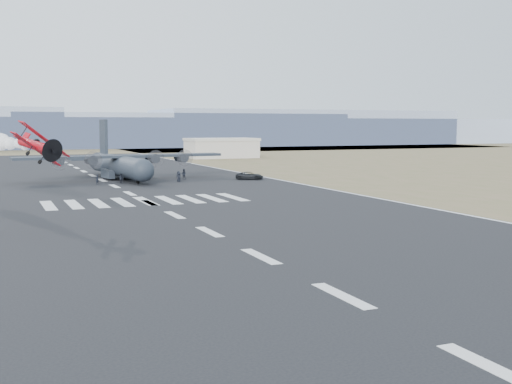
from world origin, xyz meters
TOP-DOWN VIEW (x-y plane):
  - ground at (0.00, 0.00)m, footprint 500.00×500.00m
  - scrub_far at (0.00, 230.00)m, footprint 500.00×80.00m
  - runway_markings at (0.00, 60.00)m, footprint 60.00×260.00m
  - ridge_seg_d at (0.00, 260.00)m, footprint 150.00×50.00m
  - ridge_seg_e at (65.00, 260.00)m, footprint 150.00×50.00m
  - ridge_seg_f at (130.00, 260.00)m, footprint 150.00×50.00m
  - ridge_seg_g at (195.00, 260.00)m, footprint 150.00×50.00m
  - hangar_right at (46.00, 150.00)m, footprint 20.50×12.50m
  - aerobatic_biplane at (-14.26, 32.03)m, footprint 5.15×5.66m
  - transport_aircraft at (3.30, 85.54)m, footprint 37.60×30.90m
  - support_vehicle at (24.75, 75.29)m, footprint 5.56×4.26m
  - crew_a at (2.80, 80.22)m, footprint 0.79×0.78m
  - crew_b at (14.05, 80.63)m, footprint 1.07×0.94m
  - crew_c at (11.81, 75.65)m, footprint 0.55×1.08m
  - crew_d at (6.76, 79.77)m, footprint 1.13×0.77m
  - crew_e at (11.79, 76.07)m, footprint 1.01×1.03m
  - crew_f at (7.21, 82.31)m, footprint 1.65×0.93m
  - crew_g at (-2.11, 76.02)m, footprint 0.79×0.77m
  - crew_h at (2.03, 76.96)m, footprint 0.88×0.95m

SIDE VIEW (x-z plane):
  - ground at x=0.00m, z-range 0.00..0.00m
  - scrub_far at x=0.00m, z-range 0.00..0.00m
  - runway_markings at x=0.00m, z-range 0.00..0.01m
  - support_vehicle at x=24.75m, z-range 0.00..1.40m
  - crew_c at x=11.81m, z-range 0.00..1.64m
  - crew_h at x=2.03m, z-range 0.00..1.67m
  - crew_g at x=-2.11m, z-range 0.00..1.67m
  - crew_a at x=2.80m, z-range 0.00..1.68m
  - crew_f at x=7.21m, z-range 0.00..1.70m
  - crew_d at x=6.76m, z-range 0.00..1.76m
  - crew_e at x=11.79m, z-range 0.00..1.83m
  - crew_b at x=14.05m, z-range 0.00..1.87m
  - transport_aircraft at x=3.30m, z-range -2.63..8.22m
  - hangar_right at x=46.00m, z-range 0.06..5.96m
  - ridge_seg_d at x=0.00m, z-range 0.00..13.00m
  - ridge_seg_g at x=195.00m, z-range 0.00..13.00m
  - ridge_seg_e at x=65.00m, z-range 0.00..15.00m
  - aerobatic_biplane at x=-14.26m, z-range 5.61..10.24m
  - ridge_seg_f at x=130.00m, z-range 0.00..17.00m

